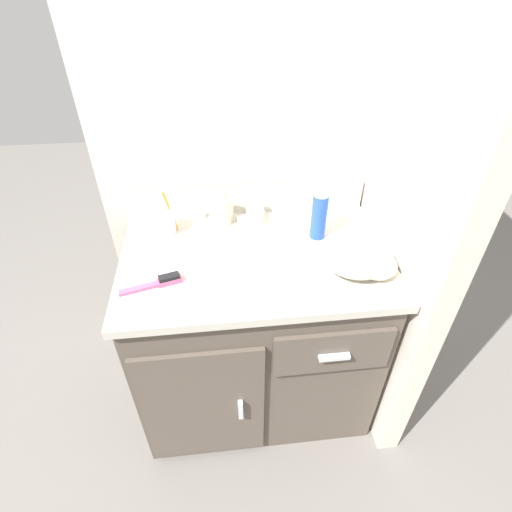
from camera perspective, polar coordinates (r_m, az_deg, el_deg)
name	(u,v)px	position (r m, az deg, el deg)	size (l,w,h in m)	color
ground_plane	(255,388)	(1.92, -0.10, -18.38)	(6.00, 6.00, 0.00)	slate
wall_back	(244,123)	(1.47, -1.68, 18.46)	(1.08, 0.08, 2.20)	beige
wall_right	(422,157)	(1.31, 22.68, 12.88)	(0.08, 0.66, 2.20)	beige
vanity	(255,330)	(1.59, -0.16, -10.50)	(0.90, 0.59, 0.77)	brown
backsplash	(247,199)	(1.54, -1.30, 8.17)	(0.90, 0.02, 0.11)	beige
sink_faucet	(249,212)	(1.47, -0.98, 6.29)	(0.09, 0.09, 0.14)	silver
toothbrush_cup	(163,221)	(1.46, -13.10, 4.86)	(0.09, 0.08, 0.17)	white
soap_dispenser	(222,210)	(1.47, -4.85, 6.60)	(0.06, 0.06, 0.14)	beige
shaving_cream_can	(319,214)	(1.39, 9.02, 5.95)	(0.05, 0.05, 0.19)	#234CB2
hairbrush	(160,282)	(1.25, -13.59, -3.65)	(0.19, 0.08, 0.03)	#C1517F
hand_towel	(361,258)	(1.30, 14.83, -0.22)	(0.23, 0.21, 0.10)	beige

